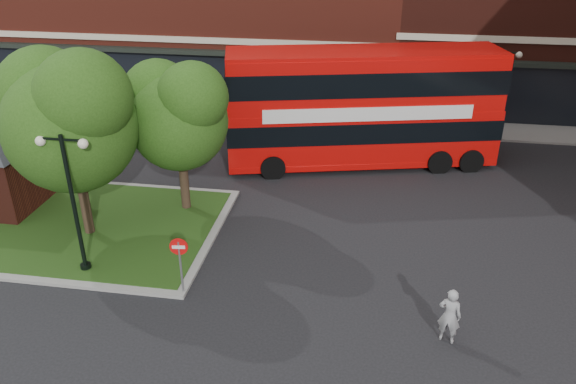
% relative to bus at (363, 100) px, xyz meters
% --- Properties ---
extents(ground, '(120.00, 120.00, 0.00)m').
position_rel_bus_xyz_m(ground, '(-3.31, -10.99, -3.16)').
color(ground, black).
rests_on(ground, ground).
extents(pavement_far, '(44.00, 3.00, 0.12)m').
position_rel_bus_xyz_m(pavement_far, '(-3.31, 5.51, -3.10)').
color(pavement_far, slate).
rests_on(pavement_far, ground).
extents(traffic_island, '(12.60, 7.60, 0.15)m').
position_rel_bus_xyz_m(traffic_island, '(-11.31, -7.99, -3.10)').
color(traffic_island, gray).
rests_on(traffic_island, ground).
extents(tree_island_west, '(5.40, 4.71, 7.21)m').
position_rel_bus_xyz_m(tree_island_west, '(-9.90, -8.41, 1.63)').
color(tree_island_west, '#2D2116').
rests_on(tree_island_west, ground).
extents(tree_island_east, '(4.46, 3.90, 6.29)m').
position_rel_bus_xyz_m(tree_island_east, '(-6.89, -5.93, 1.08)').
color(tree_island_east, '#2D2116').
rests_on(tree_island_east, ground).
extents(lamp_island, '(1.72, 0.36, 5.00)m').
position_rel_bus_xyz_m(lamp_island, '(-8.81, -10.79, -0.34)').
color(lamp_island, black).
rests_on(lamp_island, ground).
extents(lamp_far_left, '(1.72, 0.36, 5.00)m').
position_rel_bus_xyz_m(lamp_far_left, '(-1.31, 3.51, -0.34)').
color(lamp_far_left, black).
rests_on(lamp_far_left, ground).
extents(lamp_far_right, '(1.72, 0.36, 5.00)m').
position_rel_bus_xyz_m(lamp_far_right, '(6.69, 3.51, -0.34)').
color(lamp_far_right, black).
rests_on(lamp_far_right, ground).
extents(bus, '(12.95, 5.79, 4.82)m').
position_rel_bus_xyz_m(bus, '(0.00, 0.00, 0.00)').
color(bus, '#C10907').
rests_on(bus, ground).
extents(woman, '(0.74, 0.60, 1.77)m').
position_rel_bus_xyz_m(woman, '(3.07, -12.38, -2.28)').
color(woman, '#939496').
rests_on(woman, ground).
extents(car_silver, '(4.53, 1.95, 1.52)m').
position_rel_bus_xyz_m(car_silver, '(-4.60, 3.51, -2.40)').
color(car_silver, silver).
rests_on(car_silver, ground).
extents(car_white, '(4.28, 1.96, 1.36)m').
position_rel_bus_xyz_m(car_white, '(2.88, 3.51, -2.48)').
color(car_white, white).
rests_on(car_white, ground).
extents(no_entry_sign, '(0.58, 0.12, 2.09)m').
position_rel_bus_xyz_m(no_entry_sign, '(-5.11, -11.49, -1.67)').
color(no_entry_sign, slate).
rests_on(no_entry_sign, ground).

